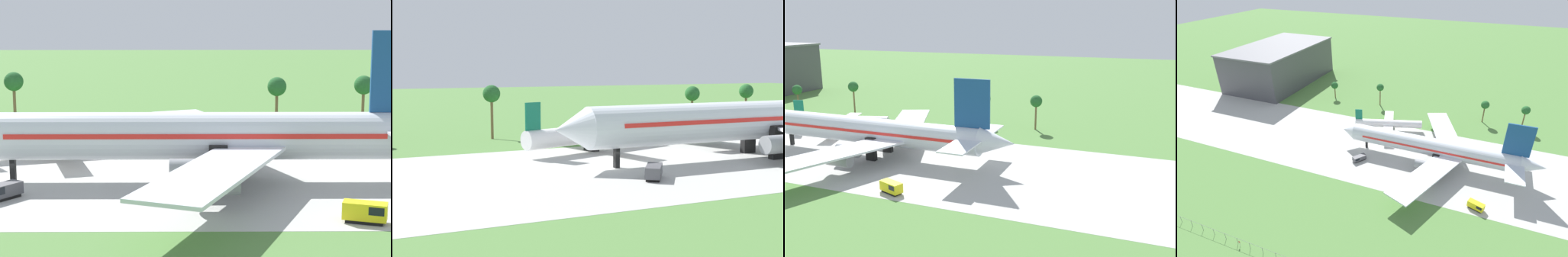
# 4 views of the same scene
# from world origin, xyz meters

# --- Properties ---
(ground_plane) EXTENTS (600.00, 600.00, 0.00)m
(ground_plane) POSITION_xyz_m (0.00, 0.00, 0.00)
(ground_plane) COLOR #517F3D
(taxiway_strip) EXTENTS (320.00, 44.00, 0.02)m
(taxiway_strip) POSITION_xyz_m (0.00, 0.00, 0.01)
(taxiway_strip) COLOR #B2B2AD
(taxiway_strip) RESTS_ON ground_plane
(jet_airliner) EXTENTS (71.53, 62.62, 20.18)m
(jet_airliner) POSITION_xyz_m (27.24, 0.11, 6.10)
(jet_airliner) COLOR silver
(jet_airliner) RESTS_ON ground_plane
(regional_aircraft) EXTENTS (27.85, 25.36, 9.29)m
(regional_aircraft) POSITION_xyz_m (3.98, 16.50, 3.06)
(regional_aircraft) COLOR white
(regional_aircraft) RESTS_ON ground_plane
(catering_van) EXTENTS (4.46, 5.19, 1.92)m
(catering_van) POSITION_xyz_m (1.76, -9.27, 1.06)
(catering_van) COLOR black
(catering_van) RESTS_ON ground_plane
(palm_tree_row) EXTENTS (94.83, 3.60, 11.23)m
(palm_tree_row) POSITION_xyz_m (14.22, 39.39, 8.14)
(palm_tree_row) COLOR brown
(palm_tree_row) RESTS_ON ground_plane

